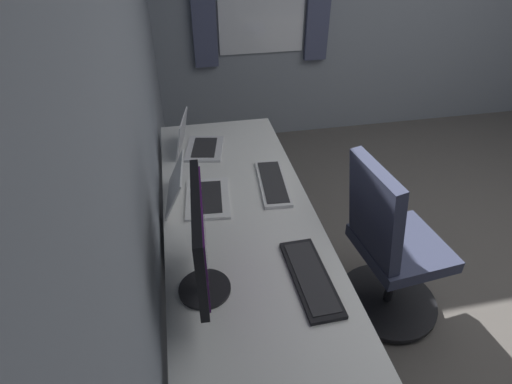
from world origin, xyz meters
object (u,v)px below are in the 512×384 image
(laptop_left, at_px, (195,192))
(office_chair, at_px, (389,251))
(keyboard_main, at_px, (273,183))
(keyboard_spare, at_px, (311,278))
(monitor_primary, at_px, (201,241))
(drawer_pedestal, at_px, (237,272))
(laptop_leftmost, at_px, (196,142))

(laptop_left, relative_size, office_chair, 0.37)
(keyboard_main, distance_m, keyboard_spare, 0.67)
(monitor_primary, height_order, keyboard_main, monitor_primary)
(keyboard_main, distance_m, office_chair, 0.70)
(keyboard_spare, bearing_deg, drawer_pedestal, 26.93)
(laptop_leftmost, distance_m, keyboard_main, 0.57)
(drawer_pedestal, xyz_separation_m, laptop_leftmost, (0.66, 0.13, 0.43))
(drawer_pedestal, bearing_deg, laptop_leftmost, 10.90)
(laptop_left, distance_m, keyboard_spare, 0.73)
(laptop_left, height_order, office_chair, office_chair)
(laptop_left, bearing_deg, drawer_pedestal, -132.26)
(monitor_primary, distance_m, laptop_leftmost, 1.11)
(office_chair, bearing_deg, laptop_leftmost, 49.97)
(keyboard_spare, bearing_deg, laptop_leftmost, 17.84)
(laptop_leftmost, bearing_deg, keyboard_main, -140.70)
(drawer_pedestal, relative_size, laptop_leftmost, 2.08)
(laptop_leftmost, xyz_separation_m, keyboard_spare, (-1.11, -0.36, -0.04))
(laptop_leftmost, relative_size, office_chair, 0.35)
(laptop_leftmost, relative_size, laptop_left, 0.93)
(drawer_pedestal, relative_size, keyboard_main, 1.62)
(laptop_left, relative_size, keyboard_spare, 0.85)
(monitor_primary, bearing_deg, drawer_pedestal, -22.61)
(laptop_leftmost, distance_m, keyboard_spare, 1.17)
(keyboard_main, relative_size, office_chair, 0.44)
(monitor_primary, height_order, laptop_leftmost, monitor_primary)
(keyboard_main, height_order, office_chair, office_chair)
(drawer_pedestal, bearing_deg, monitor_primary, 157.39)
(drawer_pedestal, xyz_separation_m, office_chair, (-0.11, -0.79, 0.11))
(laptop_leftmost, distance_m, laptop_left, 0.50)
(keyboard_main, xyz_separation_m, office_chair, (-0.32, -0.55, -0.28))
(keyboard_main, bearing_deg, monitor_primary, 147.22)
(drawer_pedestal, xyz_separation_m, keyboard_spare, (-0.46, -0.23, 0.39))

